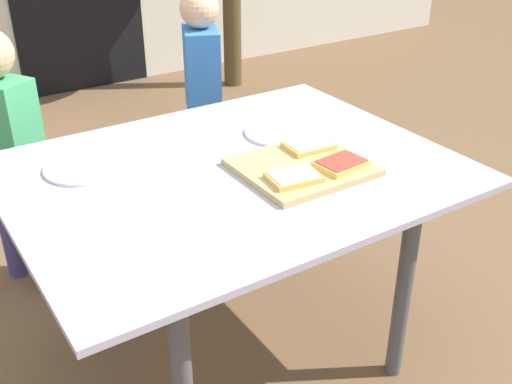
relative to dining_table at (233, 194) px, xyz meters
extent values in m
plane|color=brown|center=(0.00, 0.00, -0.60)|extent=(16.00, 16.00, 0.00)
cube|color=#AAA4B9|center=(0.00, 0.00, 0.07)|extent=(1.26, 0.99, 0.02)
cylinder|color=#4C4C51|center=(0.37, -0.37, -0.27)|extent=(0.05, 0.05, 0.66)
cylinder|color=#4C4C51|center=(-0.37, 0.37, -0.27)|extent=(0.05, 0.05, 0.66)
cylinder|color=#4C4C51|center=(0.37, 0.37, -0.27)|extent=(0.05, 0.05, 0.66)
cube|color=tan|center=(0.16, -0.12, 0.09)|extent=(0.35, 0.32, 0.02)
cube|color=#E2AC4F|center=(0.08, -0.19, 0.11)|extent=(0.15, 0.12, 0.02)
cube|color=beige|center=(0.08, -0.19, 0.12)|extent=(0.14, 0.11, 0.00)
cube|color=#E2AC4F|center=(0.24, -0.19, 0.11)|extent=(0.15, 0.12, 0.02)
cube|color=red|center=(0.24, -0.19, 0.12)|extent=(0.13, 0.10, 0.00)
cube|color=#E2AC4F|center=(0.24, -0.04, 0.11)|extent=(0.15, 0.11, 0.02)
cube|color=beige|center=(0.24, -0.04, 0.12)|extent=(0.13, 0.10, 0.00)
cylinder|color=white|center=(0.27, 0.13, 0.09)|extent=(0.24, 0.24, 0.01)
cylinder|color=white|center=(-0.36, 0.23, 0.09)|extent=(0.24, 0.24, 0.01)
cylinder|color=#41396B|center=(-0.50, 0.85, -0.39)|extent=(0.09, 0.09, 0.41)
cylinder|color=#41396B|center=(-0.43, 0.73, -0.39)|extent=(0.09, 0.09, 0.41)
cube|color=#3FA566|center=(-0.47, 0.79, 0.02)|extent=(0.24, 0.28, 0.40)
cylinder|color=#42334F|center=(0.41, 0.96, -0.35)|extent=(0.09, 0.09, 0.49)
cylinder|color=#42334F|center=(0.36, 0.83, -0.35)|extent=(0.09, 0.09, 0.49)
cube|color=blue|center=(0.39, 0.89, 0.07)|extent=(0.22, 0.28, 0.36)
sphere|color=#E6AF85|center=(0.39, 0.89, 0.34)|extent=(0.16, 0.16, 0.16)
camera|label=1|loc=(-0.82, -1.39, 0.88)|focal=43.59mm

